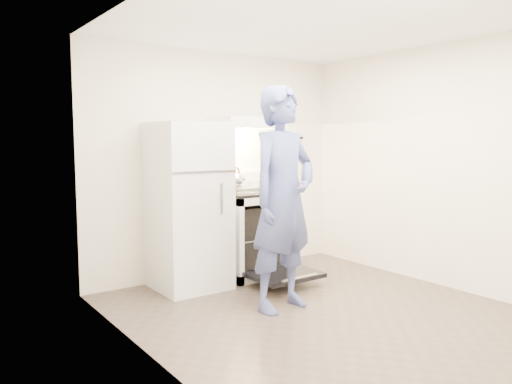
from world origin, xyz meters
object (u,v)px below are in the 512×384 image
at_px(refrigerator, 188,206).
at_px(stove_body, 252,234).
at_px(person, 283,199).
at_px(tea_kettle, 235,179).
at_px(dutch_oven, 284,188).

bearing_deg(refrigerator, stove_body, 1.77).
bearing_deg(person, tea_kettle, 67.10).
xyz_separation_m(refrigerator, stove_body, (0.81, 0.02, -0.39)).
distance_m(refrigerator, tea_kettle, 0.77).
bearing_deg(dutch_oven, person, -129.46).
relative_size(tea_kettle, dutch_oven, 0.70).
xyz_separation_m(refrigerator, dutch_oven, (0.63, -0.77, 0.21)).
xyz_separation_m(stove_body, person, (-0.43, -1.09, 0.54)).
xyz_separation_m(tea_kettle, dutch_oven, (-0.08, -0.97, -0.02)).
height_order(tea_kettle, dutch_oven, tea_kettle).
bearing_deg(stove_body, person, -111.29).
xyz_separation_m(refrigerator, tea_kettle, (0.71, 0.20, 0.23)).
relative_size(person, dutch_oven, 5.23).
xyz_separation_m(person, dutch_oven, (0.25, 0.30, 0.06)).
distance_m(stove_body, person, 1.29).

